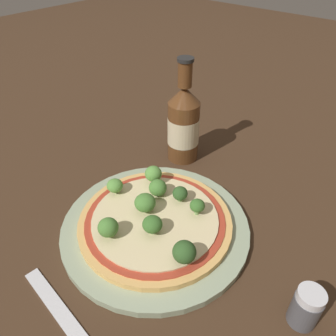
{
  "coord_description": "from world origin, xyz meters",
  "views": [
    {
      "loc": [
        -0.27,
        -0.25,
        0.39
      ],
      "look_at": [
        0.06,
        0.03,
        0.06
      ],
      "focal_mm": 35.0,
      "sensor_mm": 36.0,
      "label": 1
    }
  ],
  "objects_px": {
    "fork": "(65,318)",
    "pepper_shaker": "(306,307)",
    "pizza": "(155,221)",
    "beer_bottle": "(183,124)"
  },
  "relations": [
    {
      "from": "fork",
      "to": "pepper_shaker",
      "type": "bearing_deg",
      "value": -134.08
    },
    {
      "from": "pizza",
      "to": "fork",
      "type": "xyz_separation_m",
      "value": [
        -0.18,
        -0.01,
        -0.02
      ]
    },
    {
      "from": "beer_bottle",
      "to": "fork",
      "type": "bearing_deg",
      "value": -163.8
    },
    {
      "from": "pizza",
      "to": "pepper_shaker",
      "type": "xyz_separation_m",
      "value": [
        0.01,
        -0.23,
        0.01
      ]
    },
    {
      "from": "pizza",
      "to": "pepper_shaker",
      "type": "bearing_deg",
      "value": -88.26
    },
    {
      "from": "pepper_shaker",
      "to": "pizza",
      "type": "bearing_deg",
      "value": 91.74
    },
    {
      "from": "pepper_shaker",
      "to": "fork",
      "type": "bearing_deg",
      "value": 130.49
    },
    {
      "from": "beer_bottle",
      "to": "fork",
      "type": "xyz_separation_m",
      "value": [
        -0.36,
        -0.1,
        -0.08
      ]
    },
    {
      "from": "pizza",
      "to": "pepper_shaker",
      "type": "relative_size",
      "value": 4.1
    },
    {
      "from": "pizza",
      "to": "pepper_shaker",
      "type": "height_order",
      "value": "pepper_shaker"
    }
  ]
}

